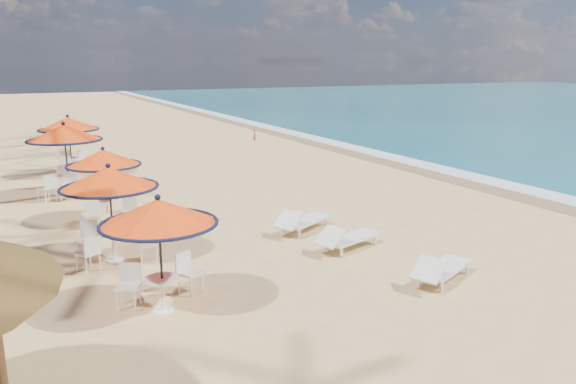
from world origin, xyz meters
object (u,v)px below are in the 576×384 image
at_px(station_0, 159,222).
at_px(station_4, 69,131).
at_px(station_1, 109,190).
at_px(lounger_far, 302,221).
at_px(lounger_near, 441,268).
at_px(lounger_mid, 347,238).
at_px(station_3, 64,142).
at_px(station_2, 104,167).

bearing_deg(station_0, station_4, 90.08).
relative_size(station_1, lounger_far, 1.16).
distance_m(station_1, lounger_near, 7.46).
xyz_separation_m(station_4, lounger_far, (4.62, -11.05, -1.48)).
relative_size(lounger_mid, lounger_far, 0.99).
xyz_separation_m(lounger_mid, lounger_far, (-0.27, 1.81, 0.01)).
xyz_separation_m(station_1, station_3, (-0.24, 7.18, 0.20)).
xyz_separation_m(station_4, lounger_near, (5.52, -15.49, -1.49)).
bearing_deg(station_2, station_1, -97.41).
bearing_deg(lounger_mid, lounger_near, -94.10).
bearing_deg(lounger_far, lounger_near, -106.65).
distance_m(station_3, lounger_near, 13.20).
bearing_deg(lounger_far, station_2, 114.45).
relative_size(station_1, station_4, 0.93).
distance_m(station_2, station_4, 7.61).
distance_m(station_1, lounger_far, 5.13).
height_order(station_0, lounger_near, station_0).
bearing_deg(station_3, station_2, -79.44).
height_order(station_3, lounger_mid, station_3).
distance_m(station_0, station_1, 3.14).
bearing_deg(station_1, station_0, -83.60).
relative_size(station_2, lounger_near, 1.13).
distance_m(station_0, lounger_far, 5.73).
xyz_separation_m(lounger_near, lounger_mid, (-0.63, 2.64, 0.00)).
xyz_separation_m(station_0, station_2, (0.10, 6.58, -0.10)).
bearing_deg(lounger_near, station_2, 100.37).
height_order(station_1, station_4, station_4).
bearing_deg(lounger_near, lounger_mid, 79.35).
bearing_deg(lounger_near, lounger_far, 77.45).
bearing_deg(station_4, lounger_mid, -69.16).
xyz_separation_m(station_0, lounger_mid, (4.87, 1.33, -1.38)).
xyz_separation_m(station_3, station_4, (0.58, 3.88, -0.08)).
bearing_deg(station_3, station_1, -88.05).
bearing_deg(station_2, lounger_near, -55.59).
relative_size(station_0, lounger_near, 1.16).
relative_size(station_1, lounger_near, 1.19).
xyz_separation_m(station_1, lounger_near, (5.85, -4.42, -1.37)).
xyz_separation_m(station_1, station_2, (0.45, 3.46, -0.09)).
bearing_deg(station_3, lounger_mid, -58.64).
height_order(station_0, station_1, station_1).
distance_m(lounger_near, lounger_mid, 2.71).
bearing_deg(lounger_far, station_1, 152.09).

